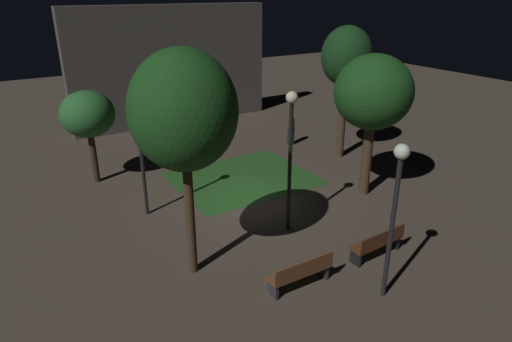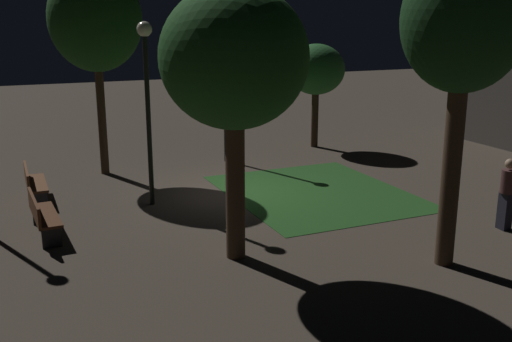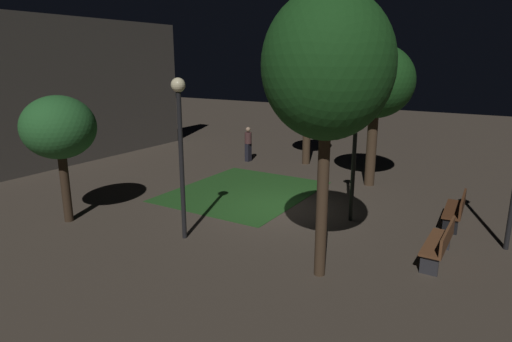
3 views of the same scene
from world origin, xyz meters
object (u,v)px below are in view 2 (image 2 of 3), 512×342
object	(u,v)px
tree_right_canopy	(464,26)
tree_left_canopy	(234,60)
pedestrian	(507,192)
tree_back_left	(95,20)
bench_path_side	(33,183)
lamp_post_path_center	(147,83)
bench_by_lamp	(42,214)
tree_near_wall	(316,70)
lamp_post_plaza_west	(225,72)

from	to	relation	value
tree_right_canopy	tree_left_canopy	size ratio (longest dim) A/B	1.12
pedestrian	tree_back_left	bearing A→B (deg)	-139.53
bench_path_side	tree_right_canopy	bearing A→B (deg)	42.99
tree_left_canopy	tree_back_left	bearing A→B (deg)	-170.80
tree_back_left	lamp_post_path_center	world-z (taller)	tree_back_left
tree_back_left	tree_right_canopy	bearing A→B (deg)	26.64
tree_right_canopy	pedestrian	size ratio (longest dim) A/B	3.60
bench_by_lamp	lamp_post_path_center	bearing A→B (deg)	114.63
bench_by_lamp	tree_back_left	size ratio (longest dim) A/B	0.30
tree_near_wall	pedestrian	distance (m)	9.51
bench_by_lamp	pedestrian	xyz separation A→B (m)	(3.69, 9.42, 0.37)
lamp_post_path_center	pedestrian	bearing A→B (deg)	53.70
bench_path_side	lamp_post_plaza_west	world-z (taller)	lamp_post_plaza_west
bench_by_lamp	tree_right_canopy	distance (m)	9.22
tree_right_canopy	lamp_post_path_center	bearing A→B (deg)	-144.50
tree_near_wall	tree_left_canopy	size ratio (longest dim) A/B	0.71
tree_left_canopy	lamp_post_path_center	distance (m)	4.12
tree_near_wall	lamp_post_path_center	distance (m)	8.34
bench_path_side	lamp_post_path_center	world-z (taller)	lamp_post_path_center
tree_right_canopy	lamp_post_plaza_west	xyz separation A→B (m)	(-9.45, -0.85, -1.54)
bench_path_side	tree_near_wall	world-z (taller)	tree_near_wall
bench_path_side	bench_by_lamp	bearing A→B (deg)	0.00
bench_by_lamp	pedestrian	size ratio (longest dim) A/B	1.13
bench_path_side	bench_by_lamp	size ratio (longest dim) A/B	0.99
bench_path_side	tree_near_wall	xyz separation A→B (m)	(-2.86, 9.80, 2.28)
bench_path_side	lamp_post_plaza_west	size ratio (longest dim) A/B	0.43
lamp_post_path_center	tree_near_wall	bearing A→B (deg)	121.63
tree_left_canopy	pedestrian	distance (m)	6.79
tree_back_left	pedestrian	size ratio (longest dim) A/B	3.74
lamp_post_path_center	tree_back_left	bearing A→B (deg)	-171.28
bench_path_side	pedestrian	xyz separation A→B (m)	(6.45, 9.42, 0.37)
tree_near_wall	tree_left_canopy	world-z (taller)	tree_left_canopy
lamp_post_plaza_west	tree_near_wall	bearing A→B (deg)	102.23
tree_right_canopy	lamp_post_plaza_west	distance (m)	9.62
tree_back_left	bench_by_lamp	bearing A→B (deg)	-24.10
lamp_post_plaza_west	pedestrian	xyz separation A→B (m)	(8.49, 3.36, -2.04)
tree_back_left	lamp_post_path_center	xyz separation A→B (m)	(3.58, 0.55, -1.45)
bench_path_side	tree_left_canopy	distance (m)	7.27
tree_left_canopy	lamp_post_plaza_west	size ratio (longest dim) A/B	1.23
bench_by_lamp	lamp_post_plaza_west	world-z (taller)	lamp_post_plaza_west
tree_back_left	lamp_post_path_center	distance (m)	3.90
tree_left_canopy	lamp_post_plaza_west	xyz separation A→B (m)	(-7.55, 2.68, -0.93)
tree_right_canopy	pedestrian	distance (m)	4.48
tree_near_wall	tree_left_canopy	xyz separation A→B (m)	(8.36, -6.42, 1.06)
tree_right_canopy	tree_back_left	world-z (taller)	tree_back_left
tree_right_canopy	tree_left_canopy	world-z (taller)	tree_right_canopy
bench_by_lamp	tree_left_canopy	world-z (taller)	tree_left_canopy
pedestrian	tree_right_canopy	bearing A→B (deg)	-69.04
bench_path_side	pedestrian	world-z (taller)	pedestrian
lamp_post_plaza_west	pedestrian	world-z (taller)	lamp_post_plaza_west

